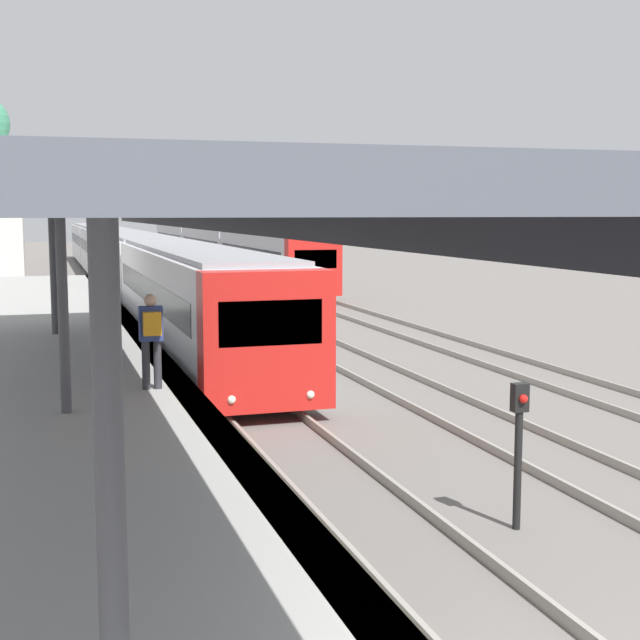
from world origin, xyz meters
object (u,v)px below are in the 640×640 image
Objects in this scene: person_on_platform at (151,333)px; signal_mast_far at (318,230)px; signal_post_near at (519,440)px; train_near at (119,256)px; train_far at (217,246)px.

person_on_platform is 0.33× the size of signal_mast_far.
signal_mast_far is (7.57, 32.68, 1.97)m from signal_post_near.
train_near is 13.13× the size of signal_mast_far.
person_on_platform is 45.94m from train_far.
train_far reaches higher than person_on_platform.
person_on_platform is 29.31m from signal_mast_far.
train_far is 24.07× the size of signal_post_near.
signal_post_near is at bearing -96.71° from train_far.
train_near is 34.67× the size of signal_post_near.
person_on_platform is at bearing -93.88° from train_near.
signal_post_near is 33.61m from signal_mast_far.
signal_mast_far is at bearing -34.21° from train_near.
signal_post_near is (1.63, -38.94, -0.52)m from train_near.
train_near reaches higher than person_on_platform.
train_far is 18.05m from signal_mast_far.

